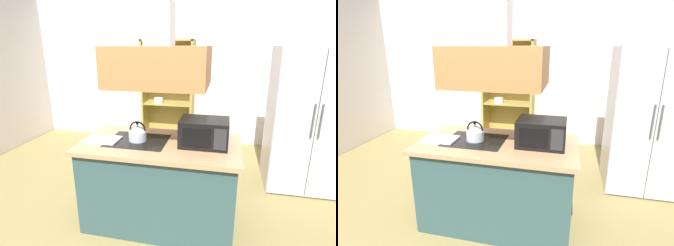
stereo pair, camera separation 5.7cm
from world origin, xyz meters
TOP-DOWN VIEW (x-y plane):
  - ground_plane at (0.00, 0.00)m, footprint 7.80×7.80m
  - wall_back at (0.00, 3.00)m, footprint 6.00×0.12m
  - kitchen_island at (0.19, 0.39)m, footprint 1.58×0.87m
  - range_hood at (0.19, 0.39)m, footprint 0.90×0.70m
  - refrigerator at (1.83, 1.55)m, footprint 0.90×0.78m
  - dish_cabinet at (-0.26, 2.78)m, footprint 0.95×0.40m
  - kettle at (-0.05, 0.39)m, footprint 0.18×0.18m
  - cutting_board at (-0.40, 0.32)m, footprint 0.34×0.24m
  - microwave at (0.62, 0.41)m, footprint 0.46×0.35m

SIDE VIEW (x-z plane):
  - ground_plane at x=0.00m, z-range 0.00..0.00m
  - kitchen_island at x=0.19m, z-range 0.00..0.90m
  - dish_cabinet at x=-0.26m, z-range -0.10..1.82m
  - cutting_board at x=-0.40m, z-range 0.90..0.92m
  - refrigerator at x=1.83m, z-range 0.00..1.83m
  - kettle at x=-0.05m, z-range 0.88..1.09m
  - microwave at x=0.62m, z-range 0.90..1.16m
  - wall_back at x=0.00m, z-range 0.00..2.70m
  - range_hood at x=0.19m, z-range 1.14..2.37m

